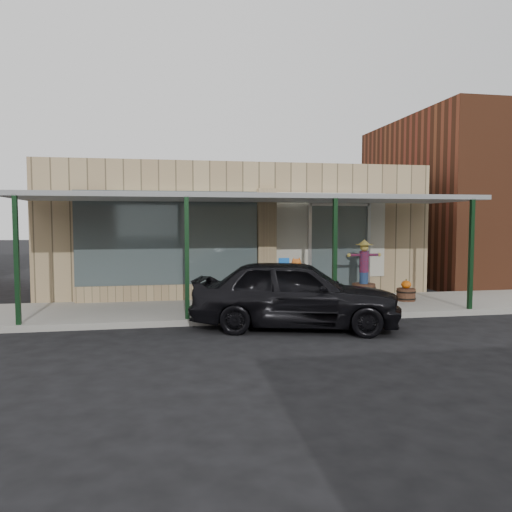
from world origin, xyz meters
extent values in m
plane|color=black|center=(0.00, 0.00, 0.00)|extent=(120.00, 120.00, 0.00)
cube|color=gray|center=(0.00, 3.60, 0.07)|extent=(40.00, 3.20, 0.15)
cube|color=tan|center=(0.00, 8.20, 2.10)|extent=(12.00, 6.00, 4.20)
cube|color=#4C5A5C|center=(-2.20, 5.05, 1.90)|extent=(5.20, 0.06, 2.80)
cube|color=#4C5A5C|center=(3.00, 5.18, 1.50)|extent=(1.80, 0.06, 2.80)
cube|color=tan|center=(0.70, 5.10, 1.70)|extent=(0.55, 0.30, 3.40)
cube|color=tan|center=(-2.20, 5.10, 0.35)|extent=(5.20, 0.30, 0.50)
cube|color=#B9B5A4|center=(0.00, 5.17, 2.00)|extent=(9.00, 0.02, 2.60)
cube|color=white|center=(0.00, 5.14, 3.20)|extent=(7.50, 0.03, 0.10)
cube|color=gray|center=(0.00, 3.60, 3.05)|extent=(12.00, 3.00, 0.12)
cube|color=black|center=(-5.50, 2.15, 1.55)|extent=(0.10, 0.10, 2.95)
cube|color=black|center=(-1.80, 2.15, 1.55)|extent=(0.10, 0.10, 2.95)
cube|color=black|center=(1.80, 2.15, 1.55)|extent=(0.10, 0.10, 2.95)
cube|color=black|center=(5.50, 2.15, 1.55)|extent=(0.10, 0.10, 2.95)
cylinder|color=#553122|center=(3.45, 4.26, 0.37)|extent=(0.79, 0.79, 0.45)
cylinder|color=navy|center=(3.45, 4.26, 0.77)|extent=(0.29, 0.29, 0.34)
cylinder|color=maroon|center=(3.45, 4.26, 1.24)|extent=(0.31, 0.31, 0.62)
sphere|color=gold|center=(3.45, 4.26, 1.67)|extent=(0.25, 0.25, 0.25)
cone|color=gold|center=(3.45, 4.26, 1.82)|extent=(0.40, 0.40, 0.16)
cylinder|color=#553122|center=(4.51, 3.70, 0.33)|extent=(0.59, 0.59, 0.35)
ellipsoid|color=orange|center=(4.51, 3.70, 0.62)|extent=(0.28, 0.28, 0.23)
cylinder|color=#4C471E|center=(4.51, 3.70, 0.75)|extent=(0.04, 0.04, 0.05)
cylinder|color=gray|center=(0.58, 2.40, 0.70)|extent=(0.04, 0.04, 1.09)
cube|color=blue|center=(0.58, 2.40, 1.39)|extent=(0.28, 0.08, 0.29)
imported|color=black|center=(0.60, 1.38, 0.80)|extent=(5.01, 3.10, 1.59)
ellipsoid|color=orange|center=(0.84, 2.16, 1.10)|extent=(0.34, 0.28, 0.43)
sphere|color=orange|center=(0.84, 2.20, 1.40)|extent=(0.25, 0.25, 0.25)
cylinder|color=#186C2B|center=(0.84, 2.16, 1.27)|extent=(0.17, 0.17, 0.02)
camera|label=1|loc=(-2.31, -9.50, 2.43)|focal=35.00mm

